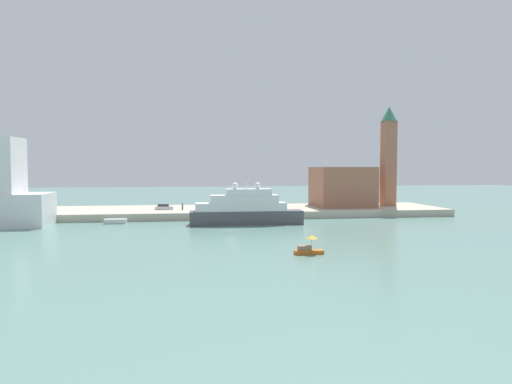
% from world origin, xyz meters
% --- Properties ---
extents(ground, '(400.00, 400.00, 0.00)m').
position_xyz_m(ground, '(0.00, 0.00, 0.00)').
color(ground, slate).
extents(quay_dock, '(110.00, 23.59, 1.68)m').
position_xyz_m(quay_dock, '(0.00, 27.80, 0.84)').
color(quay_dock, '#B7AD99').
rests_on(quay_dock, ground).
extents(large_yacht, '(23.27, 4.39, 11.24)m').
position_xyz_m(large_yacht, '(3.48, 8.00, 2.96)').
color(large_yacht, '#4C4C51').
rests_on(large_yacht, ground).
extents(small_motorboat, '(3.94, 1.59, 2.65)m').
position_xyz_m(small_motorboat, '(8.25, -25.70, 0.97)').
color(small_motorboat, '#C66019').
rests_on(small_motorboat, ground).
extents(work_barge, '(4.52, 1.57, 1.00)m').
position_xyz_m(work_barge, '(-23.20, 12.84, 0.50)').
color(work_barge, silver).
rests_on(work_barge, ground).
extents(harbor_building, '(14.16, 14.51, 10.20)m').
position_xyz_m(harbor_building, '(31.29, 28.92, 6.77)').
color(harbor_building, '#9E664C').
rests_on(harbor_building, quay_dock).
extents(bell_tower, '(4.21, 4.21, 25.87)m').
position_xyz_m(bell_tower, '(43.68, 28.40, 15.62)').
color(bell_tower, '#9E664C').
rests_on(bell_tower, quay_dock).
extents(parked_car, '(4.34, 1.63, 1.31)m').
position_xyz_m(parked_car, '(-13.98, 25.76, 2.24)').
color(parked_car, silver).
rests_on(parked_car, quay_dock).
extents(person_figure, '(0.36, 0.36, 1.80)m').
position_xyz_m(person_figure, '(-9.56, 23.81, 2.51)').
color(person_figure, '#4C4C4C').
rests_on(person_figure, quay_dock).
extents(mooring_bollard, '(0.51, 0.51, 0.61)m').
position_xyz_m(mooring_bollard, '(-1.00, 17.34, 1.98)').
color(mooring_bollard, black).
rests_on(mooring_bollard, quay_dock).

